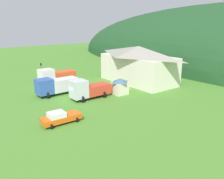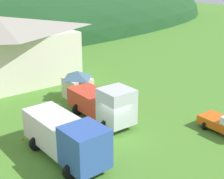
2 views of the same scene
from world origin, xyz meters
name	(u,v)px [view 1 (image 1 of 2)]	position (x,y,z in m)	size (l,w,h in m)	color
ground_plane	(73,100)	(0.00, 0.00, 0.00)	(200.00, 200.00, 0.00)	#4C842D
depot_building	(138,64)	(-2.73, 17.63, 4.08)	(18.04, 8.88, 7.91)	silver
play_shed_cream	(120,86)	(1.93, 8.68, 1.53)	(2.58, 2.75, 2.96)	beige
heavy_rig_white	(55,76)	(-12.14, 2.34, 1.76)	(3.68, 8.06, 3.47)	white
box_truck_blue	(56,85)	(-4.89, -0.77, 1.75)	(3.50, 7.83, 3.23)	#3356AD
tow_truck_silver	(88,89)	(0.77, 2.51, 1.73)	(3.29, 7.25, 3.53)	silver
service_pickup_orange	(60,117)	(7.37, -5.82, 0.83)	(2.45, 5.23, 1.66)	#DF5B13
traffic_light_west	(41,70)	(-17.39, 1.35, 2.43)	(0.20, 0.32, 3.94)	#4C4C51
traffic_cone_near_pickup	(74,89)	(-6.34, 3.69, 0.00)	(0.36, 0.36, 0.47)	orange
traffic_cone_mid_row	(37,95)	(-7.06, -3.68, 0.00)	(0.36, 0.36, 0.46)	orange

